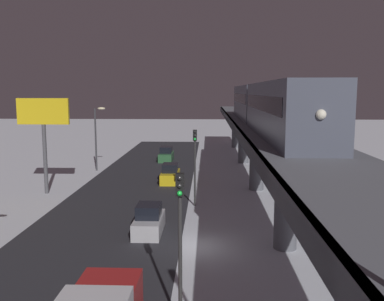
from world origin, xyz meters
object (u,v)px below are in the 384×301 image
(sedan_yellow, at_px, (170,175))
(commercial_billboard, at_px, (43,121))
(subway_train, at_px, (264,104))
(sedan_silver, at_px, (149,221))
(sedan_green, at_px, (166,155))
(traffic_light_near, at_px, (180,229))
(traffic_light_mid, at_px, (195,156))

(sedan_yellow, height_order, commercial_billboard, commercial_billboard)
(subway_train, bearing_deg, sedan_yellow, -40.92)
(subway_train, distance_m, sedan_yellow, 13.86)
(sedan_silver, bearing_deg, subway_train, 44.81)
(sedan_green, relative_size, commercial_billboard, 0.50)
(sedan_yellow, relative_size, sedan_green, 0.96)
(sedan_silver, relative_size, traffic_light_near, 0.64)
(sedan_green, distance_m, traffic_light_near, 42.20)
(subway_train, xyz_separation_m, commercial_billboard, (19.90, -2.16, -1.65))
(traffic_light_mid, relative_size, commercial_billboard, 0.72)
(sedan_yellow, bearing_deg, commercial_billboard, -154.28)
(traffic_light_mid, xyz_separation_m, commercial_billboard, (14.09, -3.93, 2.63))
(subway_train, xyz_separation_m, sedan_green, (10.51, -21.46, -7.68))
(sedan_yellow, xyz_separation_m, traffic_light_mid, (-2.90, 9.32, 3.41))
(subway_train, height_order, traffic_light_mid, subway_train)
(sedan_green, xyz_separation_m, sedan_silver, (-1.80, 30.12, -0.00))
(traffic_light_mid, bearing_deg, subway_train, -163.08)
(subway_train, distance_m, sedan_silver, 14.48)
(sedan_silver, distance_m, traffic_light_mid, 8.21)
(traffic_light_near, xyz_separation_m, traffic_light_mid, (0.00, -18.57, 0.00))
(sedan_silver, distance_m, commercial_billboard, 16.69)
(subway_train, relative_size, traffic_light_mid, 5.76)
(sedan_yellow, height_order, sedan_silver, same)
(sedan_yellow, distance_m, sedan_green, 14.03)
(sedan_green, height_order, traffic_light_near, traffic_light_near)
(subway_train, bearing_deg, sedan_silver, 44.81)
(sedan_green, bearing_deg, commercial_billboard, -115.94)
(sedan_yellow, relative_size, traffic_light_near, 0.66)
(subway_train, bearing_deg, sedan_green, -63.91)
(sedan_silver, relative_size, traffic_light_mid, 0.64)
(subway_train, distance_m, traffic_light_mid, 7.43)
(sedan_yellow, height_order, traffic_light_mid, traffic_light_mid)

